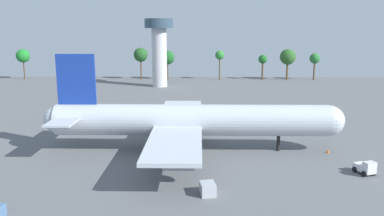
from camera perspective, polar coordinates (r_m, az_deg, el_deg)
name	(u,v)px	position (r m, az deg, el deg)	size (l,w,h in m)	color
ground_plane	(192,150)	(81.59, 0.00, -6.14)	(245.38, 245.38, 0.00)	slate
cargo_airplane	(191,120)	(79.90, -0.11, -1.83)	(61.35, 48.96, 19.79)	silver
maintenance_van	(126,115)	(109.78, -9.66, -1.06)	(4.41, 3.83, 2.07)	#333338
cargo_loader	(263,116)	(109.38, 10.34, -1.12)	(2.37, 4.31, 1.99)	silver
catering_truck	(365,168)	(74.57, 23.94, -7.94)	(3.37, 4.08, 2.52)	silver
cargo_container_aft	(208,189)	(60.65, 2.30, -11.68)	(2.64, 3.19, 1.84)	#B7BCC6
safety_cone_nose	(328,151)	(84.43, 19.17, -5.93)	(0.51, 0.51, 0.73)	orange
control_tower	(159,45)	(167.69, -4.80, 9.09)	(12.01, 12.01, 28.56)	silver
tree_line_backdrop	(189,57)	(190.11, -0.50, 7.47)	(146.94, 7.52, 15.40)	#51381E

